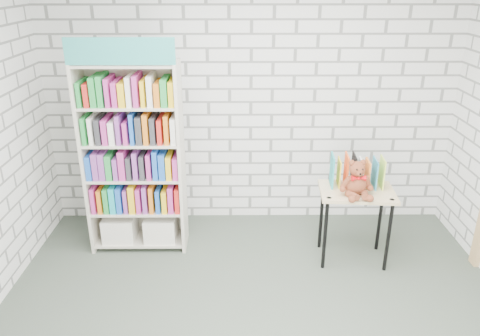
{
  "coord_description": "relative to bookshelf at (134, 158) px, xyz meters",
  "views": [
    {
      "loc": [
        -0.16,
        -3.01,
        2.68
      ],
      "look_at": [
        -0.13,
        0.95,
        1.05
      ],
      "focal_mm": 35.0,
      "sensor_mm": 36.0,
      "label": 1
    }
  ],
  "objects": [
    {
      "name": "table_books",
      "position": [
        2.2,
        -0.18,
        -0.09
      ],
      "size": [
        0.51,
        0.25,
        0.29
      ],
      "color": "teal",
      "rests_on": "display_table"
    },
    {
      "name": "display_table",
      "position": [
        2.19,
        -0.29,
        -0.34
      ],
      "size": [
        0.74,
        0.54,
        0.76
      ],
      "color": "tan",
      "rests_on": "ground"
    },
    {
      "name": "room_shell",
      "position": [
        1.18,
        -1.36,
        0.79
      ],
      "size": [
        4.52,
        4.02,
        2.81
      ],
      "color": "silver",
      "rests_on": "ground"
    },
    {
      "name": "bookshelf",
      "position": [
        0.0,
        0.0,
        0.0
      ],
      "size": [
        0.98,
        0.38,
        2.19
      ],
      "color": "beige",
      "rests_on": "ground"
    },
    {
      "name": "ground",
      "position": [
        1.18,
        -1.36,
        -1.0
      ],
      "size": [
        4.5,
        4.5,
        0.0
      ],
      "primitive_type": "plane",
      "color": "#3F483D",
      "rests_on": "ground"
    },
    {
      "name": "teddy_bear",
      "position": [
        2.15,
        -0.4,
        -0.09
      ],
      "size": [
        0.32,
        0.3,
        0.35
      ],
      "color": "brown",
      "rests_on": "display_table"
    }
  ]
}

